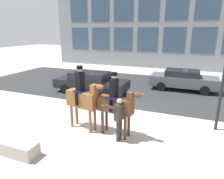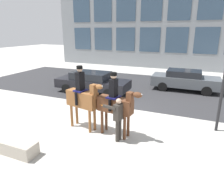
{
  "view_description": "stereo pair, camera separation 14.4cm",
  "coord_description": "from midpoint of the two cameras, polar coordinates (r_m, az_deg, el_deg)",
  "views": [
    {
      "loc": [
        3.16,
        -8.88,
        3.91
      ],
      "look_at": [
        0.19,
        -1.36,
        1.53
      ],
      "focal_mm": 32.0,
      "sensor_mm": 36.0,
      "label": 1
    },
    {
      "loc": [
        3.29,
        -8.83,
        3.91
      ],
      "look_at": [
        0.19,
        -1.36,
        1.53
      ],
      "focal_mm": 32.0,
      "sensor_mm": 36.0,
      "label": 2
    }
  ],
  "objects": [
    {
      "name": "road_surface",
      "position": [
        14.52,
        7.91,
        0.62
      ],
      "size": [
        24.89,
        8.5,
        0.01
      ],
      "color": "#2D2D30",
      "rests_on": "ground_plane"
    },
    {
      "name": "mounted_horse_companion",
      "position": [
        7.5,
        0.73,
        -3.97
      ],
      "size": [
        1.84,
        0.65,
        2.47
      ],
      "rotation": [
        0.0,
        0.0,
        -0.14
      ],
      "color": "#59331E",
      "rests_on": "ground_plane"
    },
    {
      "name": "planter_ledge",
      "position": [
        7.87,
        -28.68,
        -13.73
      ],
      "size": [
        2.49,
        0.56,
        0.45
      ],
      "color": "#ADA393",
      "rests_on": "ground_plane"
    },
    {
      "name": "mounted_horse_lead",
      "position": [
        8.09,
        -8.83,
        -2.23
      ],
      "size": [
        1.79,
        0.7,
        2.62
      ],
      "rotation": [
        0.0,
        0.0,
        -0.19
      ],
      "color": "brown",
      "rests_on": "ground_plane"
    },
    {
      "name": "ground_plane",
      "position": [
        10.2,
        1.42,
        -6.15
      ],
      "size": [
        80.0,
        80.0,
        0.0
      ],
      "primitive_type": "plane",
      "color": "#B2AFA8"
    },
    {
      "name": "street_car_near_lane",
      "position": [
        13.1,
        -6.36,
        2.2
      ],
      "size": [
        4.79,
        1.84,
        1.36
      ],
      "color": "black",
      "rests_on": "ground_plane"
    },
    {
      "name": "street_car_far_lane",
      "position": [
        14.43,
        19.35,
        2.73
      ],
      "size": [
        4.36,
        1.78,
        1.38
      ],
      "color": "#51565B",
      "rests_on": "ground_plane"
    },
    {
      "name": "pedestrian_bystander",
      "position": [
        7.22,
        1.39,
        -7.65
      ],
      "size": [
        0.89,
        0.44,
        1.65
      ],
      "rotation": [
        0.0,
        0.0,
        2.92
      ],
      "color": "#332D28",
      "rests_on": "ground_plane"
    }
  ]
}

